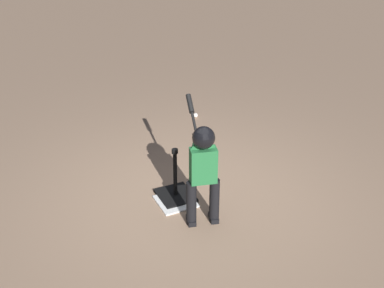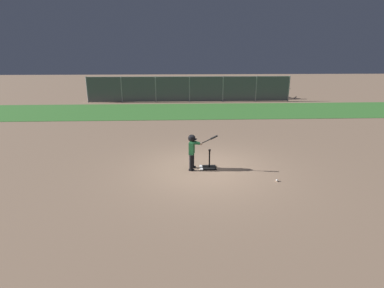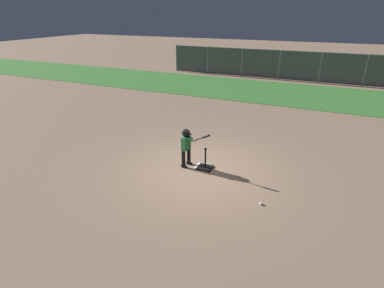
{
  "view_description": "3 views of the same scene",
  "coord_description": "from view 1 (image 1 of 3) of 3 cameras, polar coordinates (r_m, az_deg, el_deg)",
  "views": [
    {
      "loc": [
        -4.92,
        2.26,
        3.68
      ],
      "look_at": [
        0.16,
        -0.1,
        0.67
      ],
      "focal_mm": 50.0,
      "sensor_mm": 36.0,
      "label": 1
    },
    {
      "loc": [
        -0.9,
        -9.34,
        3.79
      ],
      "look_at": [
        -0.46,
        0.09,
        0.88
      ],
      "focal_mm": 28.0,
      "sensor_mm": 36.0,
      "label": 2
    },
    {
      "loc": [
        3.01,
        -7.38,
        4.38
      ],
      "look_at": [
        -0.35,
        0.23,
        0.69
      ],
      "focal_mm": 28.0,
      "sensor_mm": 36.0,
      "label": 3
    }
  ],
  "objects": [
    {
      "name": "baseball",
      "position": [
        8.57,
        0.38,
        3.08
      ],
      "size": [
        0.07,
        0.07,
        0.07
      ],
      "primitive_type": "sphere",
      "color": "white",
      "rests_on": "ground_plane"
    },
    {
      "name": "home_plate",
      "position": [
        6.5,
        -1.74,
        -6.13
      ],
      "size": [
        0.44,
        0.44,
        0.02
      ],
      "primitive_type": "cube",
      "rotation": [
        0.0,
        0.0,
        0.0
      ],
      "color": "white",
      "rests_on": "ground_plane"
    },
    {
      "name": "batter_child",
      "position": [
        5.78,
        1.15,
        -1.97
      ],
      "size": [
        0.96,
        0.43,
        1.25
      ],
      "color": "black",
      "rests_on": "ground_plane"
    },
    {
      "name": "batting_tee",
      "position": [
        6.55,
        -1.77,
        -5.05
      ],
      "size": [
        0.45,
        0.41,
        0.67
      ],
      "color": "black",
      "rests_on": "ground_plane"
    },
    {
      "name": "ground_plane",
      "position": [
        6.55,
        -0.18,
        -5.95
      ],
      "size": [
        90.0,
        90.0,
        0.0
      ],
      "primitive_type": "plane",
      "color": "#93755B"
    }
  ]
}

